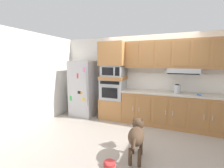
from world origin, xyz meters
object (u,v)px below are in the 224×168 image
(refrigerator, at_px, (84,88))
(microwave, at_px, (113,71))
(electric_kettle, at_px, (177,89))
(screwdriver, at_px, (199,95))
(dog, at_px, (137,134))
(dog_food_bowl, at_px, (109,164))
(built_in_oven, at_px, (113,89))

(refrigerator, relative_size, microwave, 2.73)
(electric_kettle, bearing_deg, microwave, 178.49)
(microwave, height_order, screwdriver, microwave)
(refrigerator, relative_size, dog, 1.88)
(dog, relative_size, dog_food_bowl, 4.69)
(built_in_oven, xyz_separation_m, electric_kettle, (1.79, -0.05, 0.13))
(refrigerator, distance_m, electric_kettle, 2.81)
(refrigerator, relative_size, dog_food_bowl, 8.80)
(built_in_oven, relative_size, microwave, 1.09)
(built_in_oven, relative_size, screwdriver, 4.16)
(built_in_oven, bearing_deg, microwave, -0.77)
(refrigerator, xyz_separation_m, dog_food_bowl, (1.80, -2.06, -0.85))
(screwdriver, bearing_deg, dog_food_bowl, -126.85)
(electric_kettle, distance_m, dog, 1.90)
(microwave, distance_m, screwdriver, 2.36)
(microwave, bearing_deg, dog_food_bowl, -69.68)
(built_in_oven, distance_m, electric_kettle, 1.80)
(refrigerator, relative_size, built_in_oven, 2.51)
(refrigerator, relative_size, electric_kettle, 7.33)
(refrigerator, height_order, dog_food_bowl, refrigerator)
(electric_kettle, relative_size, dog_food_bowl, 1.20)
(dog, height_order, dog_food_bowl, dog)
(built_in_oven, xyz_separation_m, dog, (1.15, -1.73, -0.47))
(built_in_oven, xyz_separation_m, microwave, (0.00, -0.00, 0.56))
(built_in_oven, relative_size, dog_food_bowl, 3.50)
(screwdriver, distance_m, dog_food_bowl, 2.67)
(dog, bearing_deg, dog_food_bowl, 130.74)
(refrigerator, xyz_separation_m, screwdriver, (3.30, -0.05, 0.05))
(refrigerator, distance_m, microwave, 1.16)
(screwdriver, relative_size, dog, 0.18)
(built_in_oven, height_order, electric_kettle, built_in_oven)
(dog_food_bowl, bearing_deg, electric_kettle, 64.24)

